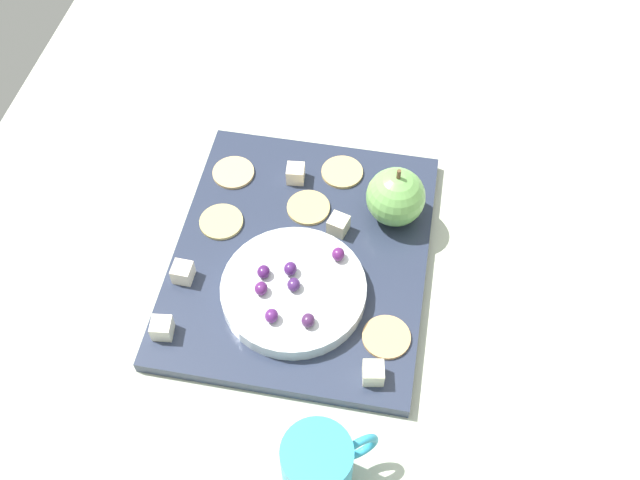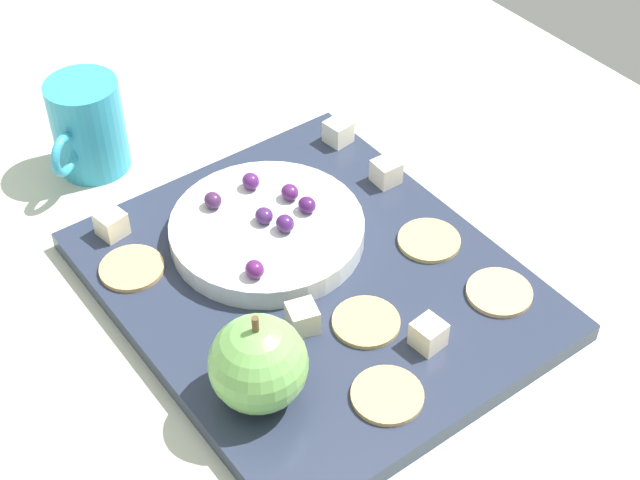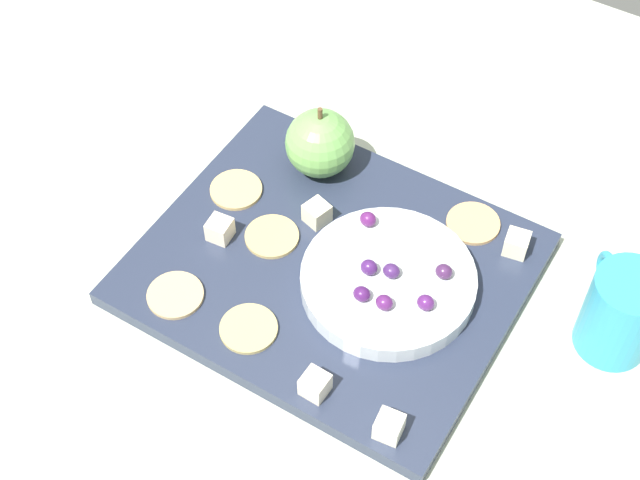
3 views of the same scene
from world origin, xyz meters
TOP-DOWN VIEW (x-y plane):
  - table at (0.00, 0.00)cm, footprint 130.47×98.82cm
  - platter at (-2.52, 3.82)cm, footprint 35.06×29.66cm
  - serving_dish at (-8.48, 3.47)cm, footprint 16.42×16.42cm
  - apple_whole at (4.89, -6.28)cm, footprint 7.11×7.11cm
  - apple_stem at (4.89, -6.28)cm, footprint 0.50×0.50cm
  - cheese_cube_0 at (-8.43, 16.41)cm, footprint 2.27×2.27cm
  - cheese_cube_1 at (-16.92, -6.73)cm, footprint 2.55×2.55cm
  - cheese_cube_2 at (1.42, -0.26)cm, footprint 2.73×2.73cm
  - cheese_cube_3 at (8.41, 6.64)cm, footprint 2.40×2.40cm
  - cheese_cube_4 at (-15.75, 16.58)cm, footprint 2.44×2.44cm
  - cracker_0 at (-0.07, 14.20)cm, footprint 5.32×5.32cm
  - cracker_1 at (7.90, 14.69)cm, footprint 5.32×5.32cm
  - cracker_2 at (-12.04, -7.56)cm, footprint 5.32×5.32cm
  - cracker_3 at (10.46, 0.98)cm, footprint 5.32×5.32cm
  - cracker_4 at (4.03, 4.17)cm, footprint 5.32×5.32cm
  - grape_0 at (-12.99, 4.92)cm, footprint 1.61×1.45cm
  - grape_1 at (-9.81, 6.81)cm, footprint 1.61×1.45cm
  - grape_2 at (-6.74, 4.15)cm, footprint 1.61×1.45cm
  - grape_3 at (-8.66, 3.37)cm, footprint 1.61×1.45cm
  - grape_4 at (-3.82, -0.81)cm, footprint 1.61×1.45cm
  - grape_5 at (-7.62, 7.03)cm, footprint 1.61×1.45cm
  - grape_6 at (-12.82, 0.96)cm, footprint 1.61×1.45cm
  - cup at (-28.25, -2.96)cm, footprint 7.57×8.86cm

SIDE VIEW (x-z plane):
  - table at x=0.00cm, z-range 0.00..3.06cm
  - platter at x=-2.52cm, z-range 3.06..4.73cm
  - cracker_0 at x=-0.07cm, z-range 4.73..5.13cm
  - cracker_1 at x=7.90cm, z-range 4.73..5.13cm
  - cracker_2 at x=-12.04cm, z-range 4.73..5.13cm
  - cracker_3 at x=10.46cm, z-range 4.73..5.13cm
  - cracker_4 at x=4.03cm, z-range 4.73..5.13cm
  - serving_dish at x=-8.48cm, z-range 4.73..6.65cm
  - cheese_cube_0 at x=-8.43cm, z-range 4.73..6.93cm
  - cheese_cube_1 at x=-16.92cm, z-range 4.73..6.93cm
  - cheese_cube_2 at x=1.42cm, z-range 4.73..6.93cm
  - cheese_cube_3 at x=8.41cm, z-range 4.73..6.93cm
  - cheese_cube_4 at x=-15.75cm, z-range 4.73..6.93cm
  - grape_3 at x=-8.66cm, z-range 6.65..7.97cm
  - grape_5 at x=-7.62cm, z-range 6.65..8.00cm
  - grape_1 at x=-9.81cm, z-range 6.65..8.03cm
  - grape_6 at x=-12.82cm, z-range 6.65..8.05cm
  - grape_4 at x=-3.82cm, z-range 6.65..8.11cm
  - grape_0 at x=-12.99cm, z-range 6.65..8.11cm
  - grape_2 at x=-6.74cm, z-range 6.65..8.16cm
  - cup at x=-28.25cm, z-range 3.06..12.19cm
  - apple_whole at x=4.89cm, z-range 4.73..11.84cm
  - apple_stem at x=4.89cm, z-range 11.84..13.04cm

